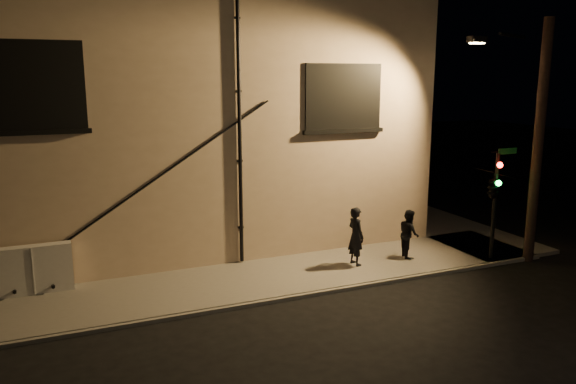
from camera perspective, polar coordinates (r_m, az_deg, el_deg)
name	(u,v)px	position (r m, az deg, el deg)	size (l,w,h in m)	color
ground	(341,290)	(15.30, 5.39, -9.92)	(90.00, 90.00, 0.00)	black
sidewalk	(311,240)	(19.50, 2.39, -4.88)	(21.00, 16.00, 0.12)	#635E59
building	(158,109)	(21.83, -13.07, 8.21)	(16.20, 12.23, 8.80)	tan
utility_cabinet	(33,270)	(15.93, -24.51, -7.19)	(1.93, 0.32, 1.27)	silver
pedestrian_a	(356,236)	(16.70, 6.90, -4.47)	(0.64, 0.42, 1.75)	black
pedestrian_b	(409,233)	(17.72, 12.19, -4.14)	(0.73, 0.57, 1.49)	black
traffic_signal	(494,186)	(17.80, 20.16, 0.53)	(1.26, 1.99, 3.38)	black
streetlamp_pole	(535,136)	(18.30, 23.79, 5.18)	(2.03, 1.39, 7.28)	black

